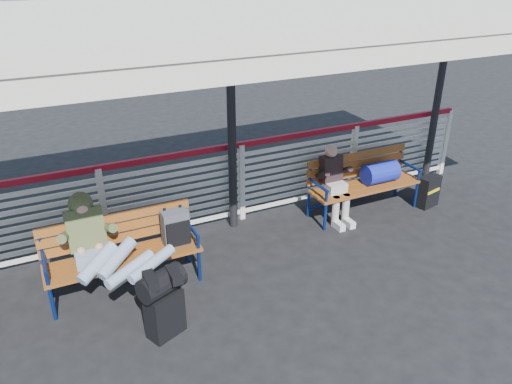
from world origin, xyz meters
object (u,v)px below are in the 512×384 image
luggage_stack (164,301)px  traveler_man (113,255)px  bench_right (371,175)px  suitcase_side (428,191)px  companion_person (335,183)px  bench_left (137,241)px

luggage_stack → traveler_man: traveler_man is taller
bench_right → suitcase_side: 1.04m
luggage_stack → traveler_man: (-0.35, 0.69, 0.26)m
luggage_stack → suitcase_side: (4.62, 1.09, -0.18)m
companion_person → suitcase_side: (1.60, -0.30, -0.34)m
traveler_man → suitcase_side: size_ratio=3.23×
traveler_man → suitcase_side: (4.97, 0.40, -0.44)m
luggage_stack → bench_left: (-0.01, 1.03, 0.16)m
bench_right → companion_person: companion_person is taller
companion_person → suitcase_side: bearing=-10.5°
bench_left → suitcase_side: (4.64, 0.05, -0.34)m
bench_left → luggage_stack: bearing=-89.2°
bench_left → bench_right: (3.70, 0.36, -0.00)m
luggage_stack → companion_person: companion_person is taller
bench_left → bench_right: bearing=5.6°
bench_right → suitcase_side: bearing=-18.3°
bench_left → suitcase_side: bearing=0.7°
luggage_stack → companion_person: size_ratio=0.69×
bench_right → luggage_stack: bearing=-159.3°
bench_right → traveler_man: size_ratio=1.10×
bench_right → traveler_man: 4.10m
traveler_man → companion_person: 3.44m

